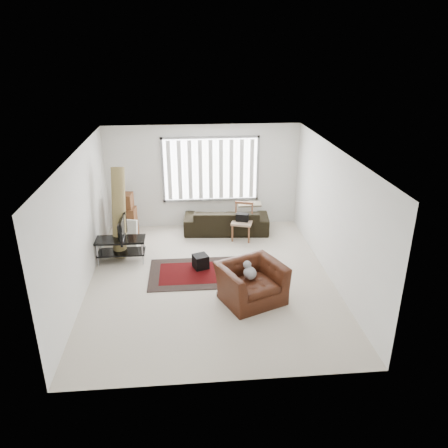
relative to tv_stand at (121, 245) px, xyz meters
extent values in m
plane|color=beige|center=(1.95, -1.01, -0.39)|extent=(6.00, 6.00, 0.00)
cube|color=white|center=(1.95, -1.01, 2.31)|extent=(5.00, 6.00, 0.02)
cube|color=white|center=(1.95, 1.99, 0.96)|extent=(5.00, 0.02, 2.70)
cube|color=white|center=(1.95, -4.01, 0.96)|extent=(5.00, 0.02, 2.70)
cube|color=white|center=(-0.55, -1.01, 0.96)|extent=(0.02, 6.00, 2.70)
cube|color=white|center=(4.45, -1.01, 0.96)|extent=(0.02, 6.00, 2.70)
cube|color=white|center=(2.15, 1.97, 1.16)|extent=(2.40, 0.01, 1.60)
cube|color=gray|center=(2.15, 1.95, 1.16)|extent=(2.52, 0.06, 1.72)
cube|color=white|center=(2.15, 1.91, 1.16)|extent=(2.40, 0.02, 1.55)
cube|color=black|center=(1.71, -0.74, -0.38)|extent=(2.12, 1.42, 0.02)
cube|color=#400506|center=(1.71, -0.74, -0.37)|extent=(1.68, 0.98, 0.00)
cube|color=black|center=(0.00, 0.00, 0.13)|extent=(1.09, 0.49, 0.04)
cube|color=black|center=(0.00, 0.00, -0.18)|extent=(1.05, 0.46, 0.03)
cylinder|color=#B2B2B7|center=(-0.49, -0.21, -0.12)|extent=(0.03, 0.03, 0.54)
cylinder|color=#B2B2B7|center=(0.49, -0.21, -0.12)|extent=(0.03, 0.03, 0.54)
cylinder|color=#B2B2B7|center=(-0.49, 0.21, -0.12)|extent=(0.03, 0.03, 0.54)
cylinder|color=#B2B2B7|center=(0.49, 0.21, -0.12)|extent=(0.03, 0.03, 0.54)
imported|color=black|center=(0.00, 0.00, 0.40)|extent=(0.11, 0.88, 0.51)
cube|color=black|center=(1.76, -0.52, -0.23)|extent=(0.38, 0.38, 0.30)
cube|color=brown|center=(0.00, 1.20, -0.17)|extent=(0.53, 0.49, 0.44)
cube|color=brown|center=(0.02, 1.17, 0.25)|extent=(0.48, 0.44, 0.40)
cube|color=brown|center=(-0.02, 1.22, 0.62)|extent=(0.44, 0.44, 0.35)
cube|color=silver|center=(0.03, 0.70, -0.04)|extent=(0.59, 0.36, 0.71)
cylinder|color=olive|center=(-0.04, 0.41, 0.63)|extent=(0.35, 0.95, 2.04)
imported|color=black|center=(2.51, 1.44, 0.02)|extent=(2.23, 1.11, 0.83)
cube|color=#9C7F66|center=(2.86, 0.95, 0.07)|extent=(0.62, 0.62, 0.05)
cylinder|color=brown|center=(2.60, 0.81, -0.16)|extent=(0.04, 0.04, 0.46)
cylinder|color=brown|center=(3.00, 0.69, -0.16)|extent=(0.04, 0.04, 0.46)
cylinder|color=brown|center=(2.73, 1.21, -0.16)|extent=(0.04, 0.04, 0.46)
cylinder|color=brown|center=(3.12, 1.08, -0.16)|extent=(0.04, 0.04, 0.46)
cube|color=brown|center=(2.93, 1.15, 0.49)|extent=(0.46, 0.18, 0.06)
cube|color=brown|center=(2.73, 1.22, 0.29)|extent=(0.05, 0.05, 0.46)
cube|color=brown|center=(3.13, 1.09, 0.29)|extent=(0.05, 0.05, 0.46)
cube|color=black|center=(2.86, 0.95, 0.19)|extent=(0.34, 0.26, 0.20)
imported|color=#3D190C|center=(2.67, -1.87, 0.03)|extent=(1.45, 1.37, 0.85)
ellipsoid|color=#59595B|center=(2.67, -1.87, 0.16)|extent=(0.33, 0.37, 0.21)
sphere|color=#59595B|center=(2.61, -1.72, 0.29)|extent=(0.16, 0.16, 0.16)
camera|label=1|loc=(1.51, -9.00, 4.19)|focal=35.00mm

